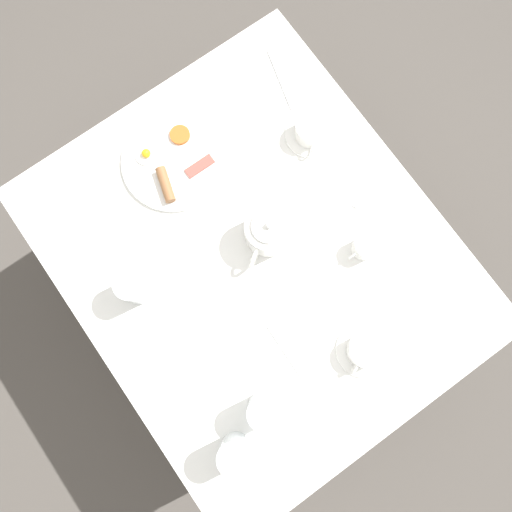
% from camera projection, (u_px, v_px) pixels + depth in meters
% --- Properties ---
extents(ground_plane, '(8.00, 8.00, 0.00)m').
position_uv_depth(ground_plane, '(256.00, 286.00, 2.06)').
color(ground_plane, '#4C4742').
extents(table, '(0.97, 1.14, 0.72)m').
position_uv_depth(table, '(256.00, 261.00, 1.41)').
color(table, white).
rests_on(table, ground_plane).
extents(breakfast_plate, '(0.29, 0.29, 0.04)m').
position_uv_depth(breakfast_plate, '(173.00, 162.00, 1.38)').
color(breakfast_plate, white).
rests_on(breakfast_plate, table).
extents(teapot_near, '(0.19, 0.12, 0.13)m').
position_uv_depth(teapot_near, '(268.00, 231.00, 1.31)').
color(teapot_near, white).
rests_on(teapot_near, table).
extents(teacup_with_saucer_left, '(0.14, 0.14, 0.06)m').
position_uv_depth(teacup_with_saucer_left, '(310.00, 131.00, 1.38)').
color(teacup_with_saucer_left, white).
rests_on(teacup_with_saucer_left, table).
extents(teacup_with_saucer_right, '(0.14, 0.14, 0.06)m').
position_uv_depth(teacup_with_saucer_right, '(364.00, 351.00, 1.28)').
color(teacup_with_saucer_right, white).
rests_on(teacup_with_saucer_right, table).
extents(water_glass_tall, '(0.08, 0.08, 0.13)m').
position_uv_depth(water_glass_tall, '(235.00, 454.00, 1.20)').
color(water_glass_tall, white).
rests_on(water_glass_tall, table).
extents(water_glass_short, '(0.08, 0.08, 0.12)m').
position_uv_depth(water_glass_short, '(263.00, 411.00, 1.22)').
color(water_glass_short, white).
rests_on(water_glass_short, table).
extents(wine_glass_spare, '(0.08, 0.08, 0.12)m').
position_uv_depth(wine_glass_spare, '(135.00, 287.00, 1.27)').
color(wine_glass_spare, white).
rests_on(wine_glass_spare, table).
extents(creamer_jug, '(0.09, 0.06, 0.06)m').
position_uv_depth(creamer_jug, '(365.00, 247.00, 1.32)').
color(creamer_jug, white).
rests_on(creamer_jug, table).
extents(fork_by_plate, '(0.02, 0.17, 0.00)m').
position_uv_depth(fork_by_plate, '(287.00, 352.00, 1.30)').
color(fork_by_plate, silver).
rests_on(fork_by_plate, table).
extents(knife_by_plate, '(0.07, 0.19, 0.00)m').
position_uv_depth(knife_by_plate, '(281.00, 79.00, 1.43)').
color(knife_by_plate, silver).
rests_on(knife_by_plate, table).
extents(spoon_for_tea, '(0.14, 0.06, 0.00)m').
position_uv_depth(spoon_for_tea, '(369.00, 186.00, 1.38)').
color(spoon_for_tea, silver).
rests_on(spoon_for_tea, table).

